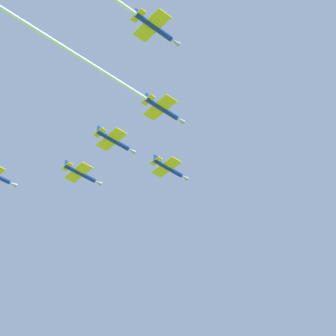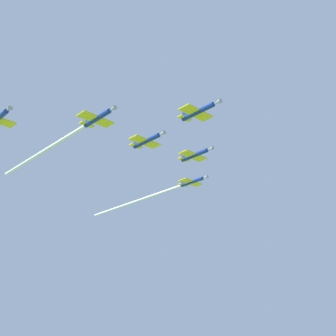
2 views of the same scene
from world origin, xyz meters
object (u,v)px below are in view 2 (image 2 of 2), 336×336
at_px(jet_lead, 199,111).
at_px(jet_port_outer, 147,141).
at_px(jet_starboard_outer, 155,195).
at_px(jet_port_inner, 195,155).
at_px(jet_starboard_inner, 63,139).

distance_m(jet_lead, jet_port_outer, 18.29).
bearing_deg(jet_starboard_outer, jet_port_outer, 45.46).
bearing_deg(jet_lead, jet_port_outer, -90.00).
relative_size(jet_lead, jet_port_outer, 1.00).
distance_m(jet_port_inner, jet_starboard_inner, 36.61).
relative_size(jet_port_inner, jet_starboard_outer, 0.22).
xyz_separation_m(jet_starboard_inner, jet_port_outer, (21.39, 2.66, 0.28)).
bearing_deg(jet_starboard_inner, jet_starboard_outer, -158.13).
bearing_deg(jet_starboard_inner, jet_port_outer, 140.37).
distance_m(jet_lead, jet_starboard_outer, 61.69).
relative_size(jet_lead, jet_starboard_inner, 0.25).
height_order(jet_starboard_inner, jet_starboard_outer, jet_starboard_outer).
height_order(jet_lead, jet_starboard_inner, jet_lead).
xyz_separation_m(jet_port_inner, jet_starboard_inner, (-33.98, -13.60, -0.77)).
distance_m(jet_lead, jet_port_inner, 23.48).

